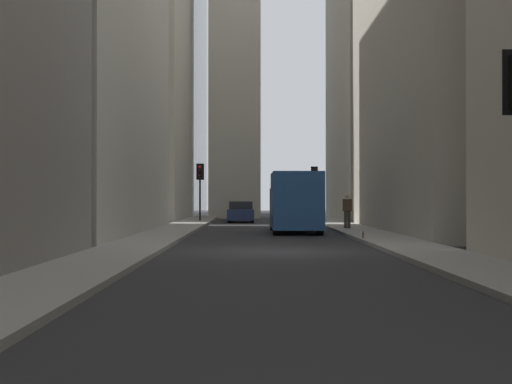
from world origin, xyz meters
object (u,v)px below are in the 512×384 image
object	(u,v)px
delivery_truck	(295,202)
discarded_bottle	(363,235)
sedan_navy	(241,212)
traffic_light_midblock	(200,179)
traffic_light_far_junction	(315,180)
pedestrian	(347,209)

from	to	relation	value
delivery_truck	discarded_bottle	bearing A→B (deg)	-162.49
sedan_navy	discarded_bottle	world-z (taller)	sedan_navy
traffic_light_midblock	traffic_light_far_junction	xyz separation A→B (m)	(5.07, -8.18, 0.02)
sedan_navy	traffic_light_far_junction	world-z (taller)	traffic_light_far_junction
delivery_truck	sedan_navy	distance (m)	14.48
traffic_light_midblock	pedestrian	size ratio (longest dim) A/B	2.22
sedan_navy	discarded_bottle	distance (m)	21.66
pedestrian	discarded_bottle	distance (m)	8.63
delivery_truck	sedan_navy	bearing A→B (deg)	11.17
traffic_light_midblock	pedestrian	distance (m)	14.54
delivery_truck	discarded_bottle	distance (m)	7.33
traffic_light_far_junction	sedan_navy	bearing A→B (deg)	128.74
sedan_navy	pedestrian	size ratio (longest dim) A/B	2.49
pedestrian	traffic_light_midblock	bearing A→B (deg)	35.14
sedan_navy	discarded_bottle	xyz separation A→B (m)	(-21.07, -4.97, -0.42)
delivery_truck	traffic_light_far_junction	size ratio (longest dim) A/B	1.67
traffic_light_far_junction	pedestrian	bearing A→B (deg)	-179.59
delivery_truck	discarded_bottle	xyz separation A→B (m)	(-6.89, -2.17, -1.21)
traffic_light_far_junction	traffic_light_midblock	bearing A→B (deg)	121.77
traffic_light_midblock	traffic_light_far_junction	size ratio (longest dim) A/B	0.99
sedan_navy	traffic_light_far_junction	distance (m)	7.33
sedan_navy	traffic_light_midblock	xyz separation A→B (m)	(-0.71, 2.75, 2.29)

